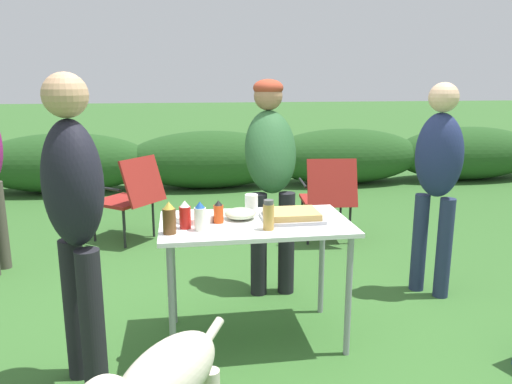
{
  "coord_description": "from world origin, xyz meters",
  "views": [
    {
      "loc": [
        -0.42,
        -2.76,
        1.56
      ],
      "look_at": [
        0.02,
        0.11,
        0.89
      ],
      "focal_mm": 35.0,
      "sensor_mm": 36.0,
      "label": 1
    }
  ],
  "objects_px": {
    "paper_cup_stack": "(251,204)",
    "ketchup_bottle": "(185,215)",
    "plate_stack": "(195,217)",
    "beer_bottle": "(169,219)",
    "spice_jar": "(269,215)",
    "camp_chair_near_hedge": "(131,194)",
    "hot_sauce_bottle": "(219,212)",
    "standing_person_in_navy_coat": "(271,163)",
    "mixing_bowl": "(240,214)",
    "mayo_bottle": "(200,217)",
    "folding_table": "(255,234)",
    "food_tray": "(291,216)",
    "camp_chair_green_behind_table": "(328,194)",
    "standing_person_with_beanie": "(75,208)",
    "standing_person_in_red_jacket": "(438,170)"
  },
  "relations": [
    {
      "from": "food_tray",
      "to": "camp_chair_near_hedge",
      "type": "relative_size",
      "value": 0.42
    },
    {
      "from": "mayo_bottle",
      "to": "camp_chair_near_hedge",
      "type": "xyz_separation_m",
      "value": [
        -0.58,
        2.15,
        -0.35
      ]
    },
    {
      "from": "ketchup_bottle",
      "to": "food_tray",
      "type": "bearing_deg",
      "value": 6.7
    },
    {
      "from": "hot_sauce_bottle",
      "to": "camp_chair_green_behind_table",
      "type": "distance_m",
      "value": 2.11
    },
    {
      "from": "hot_sauce_bottle",
      "to": "standing_person_in_navy_coat",
      "type": "distance_m",
      "value": 0.86
    },
    {
      "from": "standing_person_in_red_jacket",
      "to": "camp_chair_near_hedge",
      "type": "xyz_separation_m",
      "value": [
        -2.27,
        1.57,
        -0.45
      ]
    },
    {
      "from": "mayo_bottle",
      "to": "beer_bottle",
      "type": "relative_size",
      "value": 0.91
    },
    {
      "from": "mayo_bottle",
      "to": "camp_chair_near_hedge",
      "type": "bearing_deg",
      "value": 105.11
    },
    {
      "from": "food_tray",
      "to": "mayo_bottle",
      "type": "bearing_deg",
      "value": -167.43
    },
    {
      "from": "food_tray",
      "to": "beer_bottle",
      "type": "distance_m",
      "value": 0.72
    },
    {
      "from": "food_tray",
      "to": "standing_person_in_red_jacket",
      "type": "relative_size",
      "value": 0.23
    },
    {
      "from": "standing_person_in_red_jacket",
      "to": "standing_person_with_beanie",
      "type": "bearing_deg",
      "value": -110.16
    },
    {
      "from": "paper_cup_stack",
      "to": "food_tray",
      "type": "bearing_deg",
      "value": -42.75
    },
    {
      "from": "mixing_bowl",
      "to": "mayo_bottle",
      "type": "height_order",
      "value": "mayo_bottle"
    },
    {
      "from": "plate_stack",
      "to": "mixing_bowl",
      "type": "height_order",
      "value": "mixing_bowl"
    },
    {
      "from": "mayo_bottle",
      "to": "hot_sauce_bottle",
      "type": "xyz_separation_m",
      "value": [
        0.11,
        0.13,
        -0.01
      ]
    },
    {
      "from": "ketchup_bottle",
      "to": "hot_sauce_bottle",
      "type": "bearing_deg",
      "value": 22.58
    },
    {
      "from": "ketchup_bottle",
      "to": "camp_chair_green_behind_table",
      "type": "relative_size",
      "value": 0.19
    },
    {
      "from": "folding_table",
      "to": "camp_chair_near_hedge",
      "type": "distance_m",
      "value": 2.23
    },
    {
      "from": "ketchup_bottle",
      "to": "standing_person_in_red_jacket",
      "type": "height_order",
      "value": "standing_person_in_red_jacket"
    },
    {
      "from": "paper_cup_stack",
      "to": "spice_jar",
      "type": "height_order",
      "value": "spice_jar"
    },
    {
      "from": "plate_stack",
      "to": "beer_bottle",
      "type": "distance_m",
      "value": 0.29
    },
    {
      "from": "spice_jar",
      "to": "standing_person_in_navy_coat",
      "type": "height_order",
      "value": "standing_person_in_navy_coat"
    },
    {
      "from": "folding_table",
      "to": "mayo_bottle",
      "type": "xyz_separation_m",
      "value": [
        -0.32,
        -0.12,
        0.15
      ]
    },
    {
      "from": "paper_cup_stack",
      "to": "spice_jar",
      "type": "distance_m",
      "value": 0.37
    },
    {
      "from": "folding_table",
      "to": "standing_person_in_navy_coat",
      "type": "bearing_deg",
      "value": 73.0
    },
    {
      "from": "folding_table",
      "to": "ketchup_bottle",
      "type": "relative_size",
      "value": 6.95
    },
    {
      "from": "standing_person_with_beanie",
      "to": "camp_chair_green_behind_table",
      "type": "distance_m",
      "value": 2.84
    },
    {
      "from": "camp_chair_near_hedge",
      "to": "ketchup_bottle",
      "type": "bearing_deg",
      "value": -127.76
    },
    {
      "from": "folding_table",
      "to": "paper_cup_stack",
      "type": "bearing_deg",
      "value": 88.0
    },
    {
      "from": "beer_bottle",
      "to": "standing_person_in_red_jacket",
      "type": "relative_size",
      "value": 0.12
    },
    {
      "from": "folding_table",
      "to": "standing_person_in_red_jacket",
      "type": "relative_size",
      "value": 0.72
    },
    {
      "from": "mixing_bowl",
      "to": "beer_bottle",
      "type": "bearing_deg",
      "value": -150.46
    },
    {
      "from": "food_tray",
      "to": "standing_person_in_navy_coat",
      "type": "relative_size",
      "value": 0.22
    },
    {
      "from": "paper_cup_stack",
      "to": "standing_person_in_red_jacket",
      "type": "height_order",
      "value": "standing_person_in_red_jacket"
    },
    {
      "from": "standing_person_with_beanie",
      "to": "camp_chair_green_behind_table",
      "type": "bearing_deg",
      "value": -75.66
    },
    {
      "from": "plate_stack",
      "to": "camp_chair_green_behind_table",
      "type": "distance_m",
      "value": 2.12
    },
    {
      "from": "plate_stack",
      "to": "ketchup_bottle",
      "type": "height_order",
      "value": "ketchup_bottle"
    },
    {
      "from": "beer_bottle",
      "to": "camp_chair_green_behind_table",
      "type": "distance_m",
      "value": 2.41
    },
    {
      "from": "folding_table",
      "to": "standing_person_with_beanie",
      "type": "height_order",
      "value": "standing_person_with_beanie"
    },
    {
      "from": "beer_bottle",
      "to": "plate_stack",
      "type": "bearing_deg",
      "value": 59.18
    },
    {
      "from": "mixing_bowl",
      "to": "standing_person_in_red_jacket",
      "type": "bearing_deg",
      "value": 14.69
    },
    {
      "from": "paper_cup_stack",
      "to": "ketchup_bottle",
      "type": "bearing_deg",
      "value": -146.91
    },
    {
      "from": "mixing_bowl",
      "to": "spice_jar",
      "type": "height_order",
      "value": "spice_jar"
    },
    {
      "from": "folding_table",
      "to": "food_tray",
      "type": "distance_m",
      "value": 0.24
    },
    {
      "from": "plate_stack",
      "to": "camp_chair_green_behind_table",
      "type": "bearing_deg",
      "value": 51.36
    },
    {
      "from": "ketchup_bottle",
      "to": "beer_bottle",
      "type": "height_order",
      "value": "beer_bottle"
    },
    {
      "from": "spice_jar",
      "to": "camp_chair_near_hedge",
      "type": "bearing_deg",
      "value": 113.42
    },
    {
      "from": "paper_cup_stack",
      "to": "camp_chair_near_hedge",
      "type": "xyz_separation_m",
      "value": [
        -0.91,
        1.83,
        -0.33
      ]
    },
    {
      "from": "folding_table",
      "to": "beer_bottle",
      "type": "bearing_deg",
      "value": -162.09
    }
  ]
}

